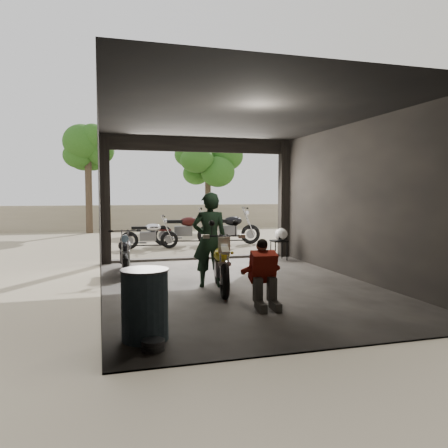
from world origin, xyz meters
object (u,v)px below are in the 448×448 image
outside_bike_a (149,232)px  rider (210,240)px  oil_drum (145,306)px  helmet (281,234)px  main_bike (221,262)px  mechanic (265,276)px  sign_post (303,202)px  outside_bike_c (229,226)px  stool (279,243)px  outside_bike_b (185,226)px  left_bike (125,251)px

outside_bike_a → rider: 6.10m
outside_bike_a → oil_drum: size_ratio=1.84×
helmet → oil_drum: oil_drum is taller
main_bike → helmet: main_bike is taller
main_bike → mechanic: size_ratio=1.60×
sign_post → outside_bike_c: bearing=115.1°
main_bike → stool: 3.95m
mechanic → helmet: (2.14, 4.37, 0.19)m
outside_bike_c → outside_bike_a: bearing=105.2°
rider → sign_post: size_ratio=0.79×
rider → helmet: 3.73m
mechanic → outside_bike_c: bearing=81.7°
stool → oil_drum: (-4.00, -5.41, -0.03)m
outside_bike_a → oil_drum: (-0.98, -8.75, -0.11)m
outside_bike_c → rider: 6.94m
outside_bike_b → oil_drum: outside_bike_b is taller
main_bike → sign_post: sign_post is taller
mechanic → sign_post: sign_post is taller
left_bike → outside_bike_a: outside_bike_a is taller
outside_bike_b → mechanic: bearing=-170.4°
left_bike → outside_bike_c: outside_bike_c is taller
oil_drum → outside_bike_c: bearing=67.8°
oil_drum → mechanic: bearing=27.5°
outside_bike_c → stool: bearing=-170.9°
stool → main_bike: bearing=-128.0°
left_bike → outside_bike_b: 5.38m
helmet → oil_drum: size_ratio=0.41×
main_bike → mechanic: main_bike is taller
stool → outside_bike_a: bearing=132.1°
mechanic → sign_post: (3.63, 6.16, 0.99)m
outside_bike_b → oil_drum: size_ratio=2.20×
outside_bike_b → helmet: 4.46m
left_bike → outside_bike_c: bearing=52.9°
left_bike → mechanic: size_ratio=1.45×
outside_bike_a → outside_bike_c: bearing=-75.7°
stool → rider: bearing=-133.0°
left_bike → helmet: 4.13m
rider → outside_bike_b: bearing=-87.1°
outside_bike_a → mechanic: (0.93, -7.76, -0.02)m
outside_bike_b → left_bike: bearing=167.2°
helmet → sign_post: bearing=56.0°
left_bike → oil_drum: bearing=-88.2°
left_bike → helmet: size_ratio=4.22×
main_bike → sign_post: 6.33m
rider → stool: rider is taller
main_bike → helmet: bearing=60.9°
main_bike → left_bike: size_ratio=1.10×
rider → oil_drum: (-1.46, -2.69, -0.46)m
outside_bike_c → mechanic: size_ratio=1.87×
outside_bike_a → helmet: (3.07, -3.39, 0.16)m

